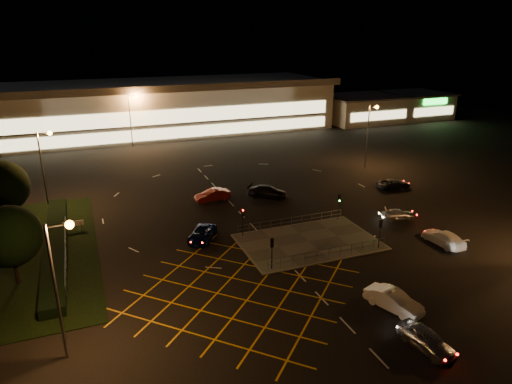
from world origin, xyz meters
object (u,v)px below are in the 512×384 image
object	(u,v)px
signal_sw	(272,247)
signal_se	(380,228)
signal_ne	(339,202)
car_circ_red	(213,195)
car_right_silver	(398,214)
car_near_silver	(426,339)
signal_nw	(243,216)
car_left_blue	(202,234)
car_approach_white	(444,238)
car_queue_white	(393,300)
car_east_grey	(394,184)
car_far_dkgrey	(268,192)

from	to	relation	value
signal_sw	signal_se	xyz separation A→B (m)	(12.00, 0.00, 0.00)
signal_ne	car_circ_red	size ratio (longest dim) A/B	0.67
signal_se	car_right_silver	bearing A→B (deg)	-140.13
signal_sw	signal_se	world-z (taller)	same
car_near_silver	car_circ_red	distance (m)	34.65
signal_nw	car_circ_red	distance (m)	12.00
car_near_silver	signal_se	bearing A→B (deg)	58.42
signal_nw	signal_ne	world-z (taller)	same
car_left_blue	car_right_silver	size ratio (longest dim) A/B	1.27
signal_sw	car_circ_red	distance (m)	19.94
signal_se	car_approach_white	world-z (taller)	signal_se
car_right_silver	car_approach_white	size ratio (longest dim) A/B	0.77
signal_nw	signal_sw	bearing A→B (deg)	-90.00
signal_ne	car_left_blue	bearing A→B (deg)	177.49
car_queue_white	car_right_silver	size ratio (longest dim) A/B	1.24
car_left_blue	car_approach_white	distance (m)	25.54
signal_sw	signal_ne	xyz separation A→B (m)	(12.00, 7.99, 0.00)
car_circ_red	signal_se	bearing A→B (deg)	24.94
car_queue_white	car_east_grey	size ratio (longest dim) A/B	0.99
car_queue_white	car_approach_white	distance (m)	14.69
signal_sw	car_far_dkgrey	distance (m)	19.90
car_east_grey	car_circ_red	bearing A→B (deg)	82.94
signal_nw	car_near_silver	distance (m)	23.07
car_far_dkgrey	car_circ_red	xyz separation A→B (m)	(-7.27, 1.45, -0.00)
car_near_silver	car_left_blue	xyz separation A→B (m)	(-10.10, 23.01, -0.07)
car_left_blue	car_circ_red	distance (m)	12.03
car_near_silver	car_circ_red	xyz separation A→B (m)	(-5.65, 34.19, 0.02)
car_left_blue	signal_sw	bearing A→B (deg)	-32.46
car_circ_red	signal_nw	bearing A→B (deg)	-6.35
signal_ne	car_right_silver	xyz separation A→B (m)	(6.81, -2.30, -1.71)
car_left_blue	car_east_grey	distance (m)	30.62
car_right_silver	car_far_dkgrey	bearing A→B (deg)	56.02
car_far_dkgrey	signal_ne	bearing A→B (deg)	-120.34
car_left_blue	car_east_grey	bearing A→B (deg)	43.23
signal_se	car_near_silver	world-z (taller)	signal_se
signal_ne	car_near_silver	distance (m)	23.22
signal_nw	car_circ_red	size ratio (longest dim) A/B	0.67
car_circ_red	car_approach_white	xyz separation A→B (m)	(18.94, -21.46, -0.04)
car_east_grey	signal_sw	bearing A→B (deg)	124.09
car_near_silver	car_east_grey	world-z (taller)	car_near_silver
signal_ne	car_right_silver	world-z (taller)	signal_ne
signal_nw	car_right_silver	distance (m)	19.03
car_right_silver	car_approach_white	distance (m)	7.27
car_right_silver	signal_se	bearing A→B (deg)	143.89
signal_sw	signal_ne	distance (m)	14.41
car_east_grey	car_far_dkgrey	bearing A→B (deg)	83.35
car_near_silver	car_east_grey	distance (m)	35.60
signal_sw	car_left_blue	distance (m)	9.89
car_near_silver	car_far_dkgrey	world-z (taller)	car_far_dkgrey
signal_ne	car_far_dkgrey	xyz separation A→B (m)	(-4.66, 10.44, -1.59)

